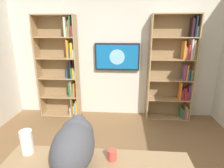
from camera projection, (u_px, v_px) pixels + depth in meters
wall_back at (114, 54)px, 3.86m from camera, size 4.52×0.06×2.70m
bookshelf_left at (176, 69)px, 3.69m from camera, size 0.91×0.28×2.15m
bookshelf_right at (63, 69)px, 3.86m from camera, size 0.85×0.28×2.14m
wall_mounted_tv at (117, 57)px, 3.78m from camera, size 0.94×0.07×0.57m
cat at (74, 143)px, 1.48m from camera, size 0.34×0.69×0.40m
paper_towel_roll at (27, 142)px, 1.65m from camera, size 0.11×0.11×0.23m
coffee_mug at (112, 155)px, 1.57m from camera, size 0.08×0.08×0.10m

